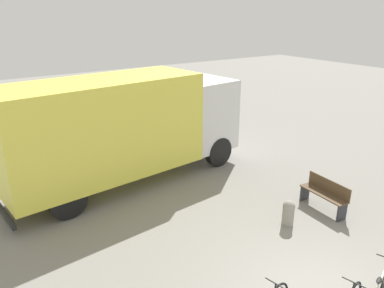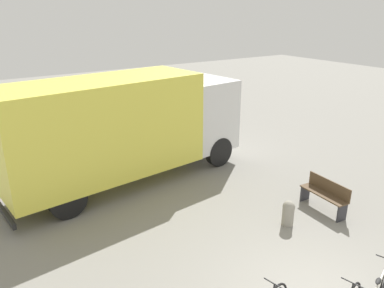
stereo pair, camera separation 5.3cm
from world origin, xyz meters
name	(u,v)px [view 1 (the left image)]	position (x,y,z in m)	size (l,w,h in m)	color
delivery_truck	(126,126)	(-0.74, 7.20, 1.92)	(8.22, 3.07, 3.46)	#EAE04C
park_bench	(325,194)	(3.10, 2.40, 0.49)	(0.50, 1.47, 0.89)	brown
bollard_near_bench	(288,212)	(1.64, 2.41, 0.37)	(0.32, 0.32, 0.69)	gray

